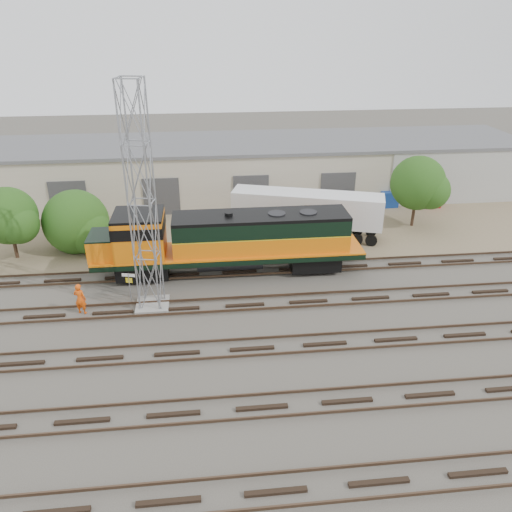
{
  "coord_description": "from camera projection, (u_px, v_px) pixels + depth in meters",
  "views": [
    {
      "loc": [
        -2.13,
        -24.87,
        16.24
      ],
      "look_at": [
        0.96,
        4.0,
        2.2
      ],
      "focal_mm": 35.0,
      "sensor_mm": 36.0,
      "label": 1
    }
  ],
  "objects": [
    {
      "name": "dumpster_red",
      "position": [
        431.0,
        199.0,
        46.67
      ],
      "size": [
        1.67,
        1.58,
        1.4
      ],
      "primitive_type": "cube",
      "rotation": [
        0.0,
        0.0,
        0.13
      ],
      "color": "maroon",
      "rests_on": "ground"
    },
    {
      "name": "dirt_strip",
      "position": [
        231.0,
        224.0,
        42.96
      ],
      "size": [
        80.0,
        16.0,
        0.02
      ],
      "primitive_type": "cube",
      "color": "#726047",
      "rests_on": "ground"
    },
    {
      "name": "warehouse",
      "position": [
        226.0,
        169.0,
        48.95
      ],
      "size": [
        58.4,
        10.4,
        5.3
      ],
      "color": "#BCB39D",
      "rests_on": "ground"
    },
    {
      "name": "signal_tower",
      "position": [
        142.0,
        206.0,
        28.03
      ],
      "size": [
        1.99,
        1.99,
        13.43
      ],
      "rotation": [
        0.0,
        0.0,
        -0.19
      ],
      "color": "gray",
      "rests_on": "ground"
    },
    {
      "name": "semi_trailer",
      "position": [
        310.0,
        209.0,
        39.69
      ],
      "size": [
        12.05,
        5.84,
        3.66
      ],
      "rotation": [
        0.0,
        0.0,
        -0.31
      ],
      "color": "white",
      "rests_on": "ground"
    },
    {
      "name": "locomotive",
      "position": [
        225.0,
        240.0,
        33.72
      ],
      "size": [
        18.32,
        3.21,
        4.4
      ],
      "color": "black",
      "rests_on": "tracks"
    },
    {
      "name": "tracks",
      "position": [
        252.0,
        349.0,
        26.81
      ],
      "size": [
        80.0,
        20.4,
        0.28
      ],
      "color": "black",
      "rests_on": "ground"
    },
    {
      "name": "tree_east",
      "position": [
        421.0,
        185.0,
        40.95
      ],
      "size": [
        4.69,
        4.46,
        6.03
      ],
      "color": "#382619",
      "rests_on": "ground"
    },
    {
      "name": "sign_post",
      "position": [
        129.0,
        282.0,
        30.77
      ],
      "size": [
        0.81,
        0.23,
        2.01
      ],
      "color": "gray",
      "rests_on": "ground"
    },
    {
      "name": "ground",
      "position": [
        247.0,
        319.0,
        29.53
      ],
      "size": [
        140.0,
        140.0,
        0.0
      ],
      "primitive_type": "plane",
      "color": "#47423A",
      "rests_on": "ground"
    },
    {
      "name": "dumpster_blue",
      "position": [
        388.0,
        198.0,
        46.79
      ],
      "size": [
        1.69,
        1.59,
        1.5
      ],
      "primitive_type": "cube",
      "rotation": [
        0.0,
        0.0,
        0.06
      ],
      "color": "navy",
      "rests_on": "ground"
    },
    {
      "name": "worker",
      "position": [
        80.0,
        299.0,
        29.73
      ],
      "size": [
        0.83,
        0.66,
        1.99
      ],
      "primitive_type": "imported",
      "rotation": [
        0.0,
        0.0,
        2.86
      ],
      "color": "#ED4F0D",
      "rests_on": "ground"
    },
    {
      "name": "tree_mid",
      "position": [
        79.0,
        224.0,
        37.55
      ],
      "size": [
        5.15,
        4.91,
        4.91
      ],
      "color": "#382619",
      "rests_on": "ground"
    },
    {
      "name": "tree_west",
      "position": [
        11.0,
        218.0,
        35.53
      ],
      "size": [
        4.33,
        4.12,
        5.4
      ],
      "color": "#382619",
      "rests_on": "ground"
    }
  ]
}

